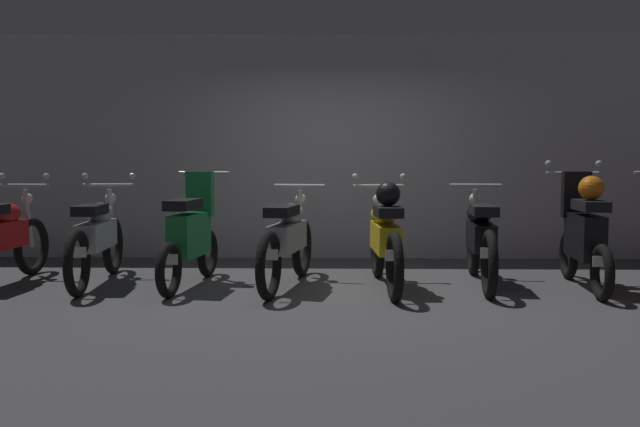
% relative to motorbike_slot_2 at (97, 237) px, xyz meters
% --- Properties ---
extents(ground_plane, '(80.00, 80.00, 0.00)m').
position_rel_motorbike_slot_2_xyz_m(ground_plane, '(2.49, -0.27, -0.49)').
color(ground_plane, '#424244').
extents(back_wall, '(16.96, 0.30, 2.90)m').
position_rel_motorbike_slot_2_xyz_m(back_wall, '(2.49, 2.01, 0.96)').
color(back_wall, '#ADADB2').
rests_on(back_wall, ground).
extents(motorbike_slot_2, '(0.59, 1.95, 1.15)m').
position_rel_motorbike_slot_2_xyz_m(motorbike_slot_2, '(0.00, 0.00, 0.00)').
color(motorbike_slot_2, black).
rests_on(motorbike_slot_2, ground).
extents(motorbike_slot_3, '(0.56, 1.68, 1.18)m').
position_rel_motorbike_slot_2_xyz_m(motorbike_slot_3, '(1.00, -0.09, 0.03)').
color(motorbike_slot_3, black).
rests_on(motorbike_slot_3, ground).
extents(motorbike_slot_4, '(0.60, 1.93, 1.03)m').
position_rel_motorbike_slot_2_xyz_m(motorbike_slot_4, '(2.00, -0.11, -0.00)').
color(motorbike_slot_4, black).
rests_on(motorbike_slot_4, ground).
extents(motorbike_slot_5, '(0.59, 1.95, 1.15)m').
position_rel_motorbike_slot_2_xyz_m(motorbike_slot_5, '(2.99, -0.15, 0.04)').
color(motorbike_slot_5, black).
rests_on(motorbike_slot_5, ground).
extents(motorbike_slot_6, '(0.56, 1.95, 1.03)m').
position_rel_motorbike_slot_2_xyz_m(motorbike_slot_6, '(3.98, 0.04, -0.00)').
color(motorbike_slot_6, black).
rests_on(motorbike_slot_6, ground).
extents(motorbike_slot_7, '(0.59, 1.68, 1.29)m').
position_rel_motorbike_slot_2_xyz_m(motorbike_slot_7, '(4.98, -0.14, 0.08)').
color(motorbike_slot_7, black).
rests_on(motorbike_slot_7, ground).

